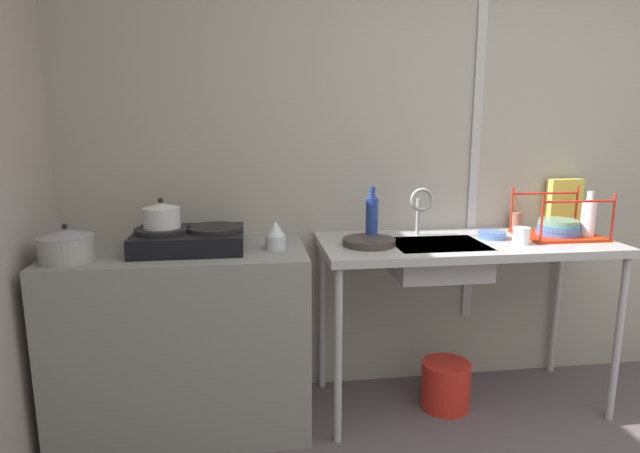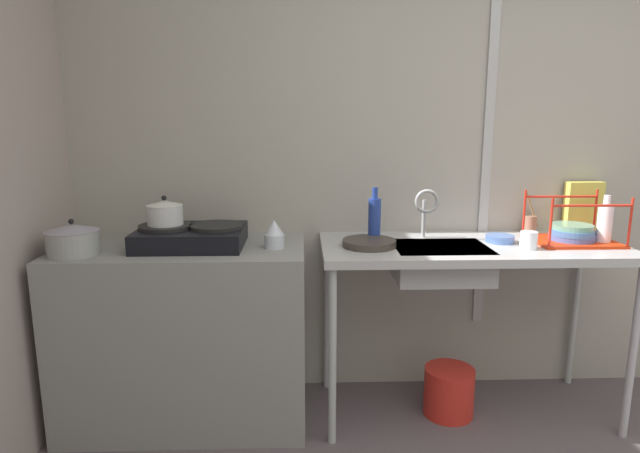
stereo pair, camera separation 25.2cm
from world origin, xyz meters
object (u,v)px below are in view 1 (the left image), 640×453
Objects in this scene: cup_by_rack at (521,236)px; cereal_box at (564,203)px; dish_rack at (558,229)px; sink_basin at (437,259)px; pot_on_left_burner at (161,215)px; bottle_by_sink at (372,218)px; pot_beside_stove at (66,245)px; small_bowl_on_drainboard at (492,235)px; faucet at (421,204)px; utensil_jar at (516,219)px; stove at (189,239)px; frying_pan at (369,242)px; percolator at (275,235)px; bottle_by_rack at (588,218)px; bucket_on_floor at (445,385)px.

cup_by_rack is 0.30× the size of cereal_box.
sink_basin is at bearing -174.37° from dish_rack.
pot_on_left_burner is 0.63× the size of bottle_by_sink.
pot_beside_stove is 1.70m from sink_basin.
dish_rack is at bearing -1.70° from small_bowl_on_drainboard.
pot_beside_stove is 1.68m from faucet.
faucet is 0.94× the size of cereal_box.
faucet is 0.95× the size of bottle_by_sink.
faucet is at bearing -167.28° from utensil_jar.
small_bowl_on_drainboard is at bearing -158.45° from cereal_box.
cup_by_rack is (-0.27, -0.13, -0.00)m from dish_rack.
cereal_box reaches higher than small_bowl_on_drainboard.
stove reaches higher than frying_pan.
percolator is 0.53× the size of frying_pan.
pot_beside_stove is 0.84× the size of cereal_box.
small_bowl_on_drainboard is at bearing 173.76° from bottle_by_rack.
cup_by_rack reaches higher than frying_pan.
bottle_by_sink is at bearing 9.20° from pot_beside_stove.
bottle_by_rack is (2.00, -0.02, 0.05)m from stove.
percolator is at bearing -167.26° from utensil_jar.
stove is at bearing -178.90° from small_bowl_on_drainboard.
cup_by_rack is (1.20, -0.06, -0.02)m from percolator.
dish_rack is at bearing -127.35° from cereal_box.
faucet is 0.86m from bottle_by_rack.
cereal_box reaches higher than pot_beside_stove.
dish_rack is 0.30m from cup_by_rack.
faucet is at bearing 12.75° from percolator.
utensil_jar is (0.25, 0.22, 0.03)m from small_bowl_on_drainboard.
small_bowl_on_drainboard is at bearing 4.99° from pot_beside_stove.
faucet is at bearing 152.55° from cup_by_rack.
utensil_jar is (0.56, 0.30, 0.13)m from sink_basin.
bottle_by_sink is (0.49, 0.13, 0.05)m from percolator.
percolator is at bearing -167.25° from faucet.
sink_basin is 0.65m from utensil_jar.
cereal_box is (0.84, 0.30, 0.22)m from sink_basin.
pot_on_left_burner is 1.68m from bucket_on_floor.
small_bowl_on_drainboard is (0.31, 0.08, 0.10)m from sink_basin.
stove is at bearing 178.22° from bucket_on_floor.
bucket_on_floor is (0.08, 0.01, -0.69)m from sink_basin.
dish_rack is 0.36m from small_bowl_on_drainboard.
sink_basin is 1.75× the size of faucet.
cup_by_rack is 0.58m from cereal_box.
pot_beside_stove is 1.35m from frying_pan.
frying_pan reaches higher than sink_basin.
pot_beside_stove is at bearing -176.01° from dish_rack.
bottle_by_sink reaches higher than pot_on_left_burner.
bottle_by_rack is at bearing 1.08° from percolator.
cup_by_rack is (0.40, -0.06, 0.12)m from sink_basin.
dish_rack is 1.46× the size of bottle_by_sink.
bottle_by_rack reaches higher than utensil_jar.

